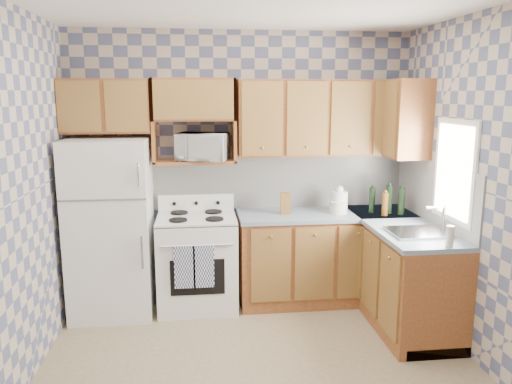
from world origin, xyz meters
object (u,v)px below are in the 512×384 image
stove_body (197,263)px  microwave (203,147)px  refrigerator (111,227)px  electric_kettle (339,202)px

stove_body → microwave: size_ratio=1.88×
refrigerator → electric_kettle: bearing=1.3°
microwave → electric_kettle: microwave is taller
refrigerator → microwave: 1.16m
refrigerator → stove_body: 0.89m
microwave → electric_kettle: size_ratio=2.31×
refrigerator → microwave: size_ratio=3.51×
refrigerator → stove_body: refrigerator is taller
refrigerator → electric_kettle: refrigerator is taller
microwave → electric_kettle: bearing=11.1°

